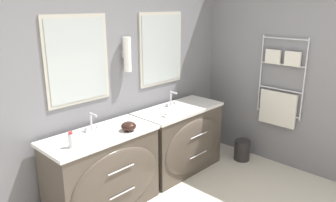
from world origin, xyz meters
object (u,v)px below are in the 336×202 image
vanity_left (104,172)px  vanity_right (181,139)px  toiletry_bottle (71,140)px  amenity_bowl (129,126)px  waste_bin (242,150)px

vanity_left → vanity_right: (1.19, 0.00, 0.00)m
toiletry_bottle → amenity_bowl: bearing=-4.9°
vanity_right → amenity_bowl: 1.05m
vanity_right → amenity_bowl: size_ratio=7.40×
vanity_left → vanity_right: bearing=0.0°
vanity_right → waste_bin: size_ratio=4.09×
vanity_left → amenity_bowl: size_ratio=7.40×
vanity_left → waste_bin: (2.00, -0.42, -0.28)m
vanity_left → amenity_bowl: (0.26, -0.11, 0.46)m
vanity_right → toiletry_bottle: toiletry_bottle is taller
toiletry_bottle → amenity_bowl: size_ratio=0.98×
toiletry_bottle → vanity_right: bearing=2.0°
waste_bin → toiletry_bottle: bearing=171.1°
amenity_bowl → waste_bin: amenity_bowl is taller
vanity_left → amenity_bowl: 0.54m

